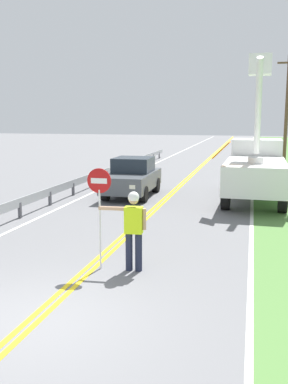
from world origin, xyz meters
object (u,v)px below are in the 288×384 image
object	(u,v)px
utility_bucket_truck	(256,166)
oncoming_sedan_nearest	(132,177)
stop_sign_paddle	(99,196)
flagger_worker	(133,226)
utility_pole_mid	(287,106)

from	to	relation	value
utility_bucket_truck	oncoming_sedan_nearest	size ratio (longest dim) A/B	1.66
stop_sign_paddle	utility_bucket_truck	xyz separation A→B (m)	(3.46, 9.79, -0.28)
flagger_worker	utility_pole_mid	bearing A→B (deg)	79.59
oncoming_sedan_nearest	utility_pole_mid	world-z (taller)	utility_pole_mid
flagger_worker	utility_pole_mid	xyz separation A→B (m)	(5.06, 27.52, 3.29)
oncoming_sedan_nearest	utility_pole_mid	bearing A→B (deg)	67.48
utility_pole_mid	oncoming_sedan_nearest	bearing A→B (deg)	-112.52
stop_sign_paddle	utility_bucket_truck	distance (m)	10.39
flagger_worker	utility_bucket_truck	distance (m)	10.10
stop_sign_paddle	oncoming_sedan_nearest	size ratio (longest dim) A/B	0.56
oncoming_sedan_nearest	utility_bucket_truck	bearing A→B (deg)	6.79
utility_bucket_truck	oncoming_sedan_nearest	xyz separation A→B (m)	(-5.28, -0.63, -0.60)
utility_bucket_truck	utility_pole_mid	xyz separation A→B (m)	(2.36, 17.79, 2.91)
stop_sign_paddle	utility_pole_mid	world-z (taller)	utility_pole_mid
stop_sign_paddle	utility_bucket_truck	bearing A→B (deg)	70.54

